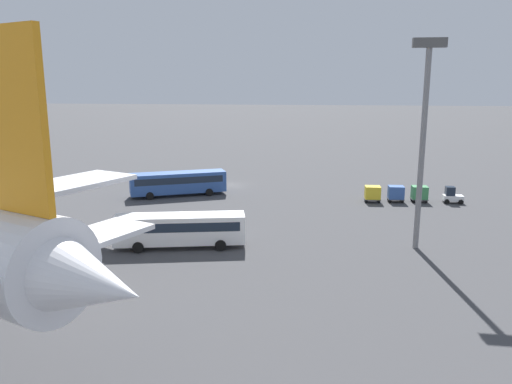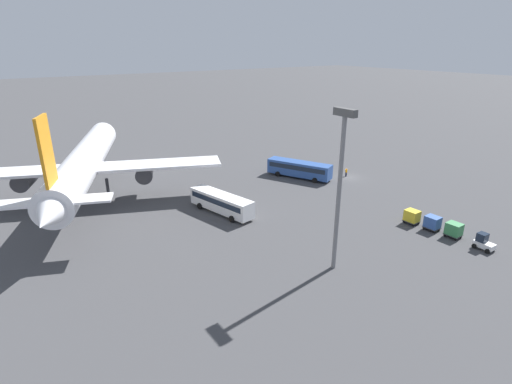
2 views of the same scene
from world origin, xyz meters
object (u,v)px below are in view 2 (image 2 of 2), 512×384
object	(u,v)px
cargo_cart_blue	(432,222)
cargo_cart_green	(454,229)
worker_person	(346,172)
airplane	(85,163)
shuttle_bus_near	(299,168)
baggage_tug	(484,242)
cargo_cart_yellow	(412,216)
shuttle_bus_far	(221,202)

from	to	relation	value
cargo_cart_blue	cargo_cart_green	bearing A→B (deg)	-173.05
worker_person	airplane	bearing A→B (deg)	70.92
shuttle_bus_near	cargo_cart_green	xyz separation A→B (m)	(-31.52, -0.60, -0.72)
baggage_tug	cargo_cart_green	xyz separation A→B (m)	(3.99, 0.06, 0.25)
baggage_tug	cargo_cart_yellow	xyz separation A→B (m)	(9.90, 0.92, 0.25)
shuttle_bus_far	baggage_tug	xyz separation A→B (m)	(-28.98, -21.79, -0.90)
cargo_cart_blue	cargo_cart_yellow	distance (m)	3.00
airplane	cargo_cart_yellow	size ratio (longest dim) A/B	23.66
shuttle_bus_far	cargo_cart_blue	world-z (taller)	shuttle_bus_far
cargo_cart_blue	shuttle_bus_near	bearing A→B (deg)	0.47
cargo_cart_green	cargo_cart_yellow	size ratio (longest dim) A/B	1.00
shuttle_bus_far	cargo_cart_blue	size ratio (longest dim) A/B	5.88
cargo_cart_yellow	baggage_tug	bearing A→B (deg)	-174.69
airplane	cargo_cart_blue	xyz separation A→B (m)	(-39.34, -36.93, -5.25)
cargo_cart_blue	cargo_cart_yellow	world-z (taller)	same
shuttle_bus_far	cargo_cart_yellow	size ratio (longest dim) A/B	5.88
cargo_cart_blue	airplane	bearing A→B (deg)	43.19
airplane	cargo_cart_green	distance (m)	56.63
baggage_tug	worker_person	size ratio (longest dim) A/B	1.39
airplane	worker_person	bearing A→B (deg)	-86.69
cargo_cart_green	cargo_cart_blue	bearing A→B (deg)	6.95
cargo_cart_green	cargo_cart_blue	xyz separation A→B (m)	(2.96, 0.36, 0.00)
shuttle_bus_near	baggage_tug	xyz separation A→B (m)	(-35.52, -0.65, -0.97)
worker_person	cargo_cart_green	distance (m)	27.83
shuttle_bus_near	worker_person	world-z (taller)	shuttle_bus_near
shuttle_bus_near	shuttle_bus_far	size ratio (longest dim) A/B	1.05
shuttle_bus_near	worker_person	bearing A→B (deg)	-145.52
shuttle_bus_far	baggage_tug	size ratio (longest dim) A/B	4.99
baggage_tug	cargo_cart_blue	xyz separation A→B (m)	(6.95, 0.42, 0.25)
shuttle_bus_near	shuttle_bus_far	distance (m)	22.13
shuttle_bus_near	cargo_cart_green	size ratio (longest dim) A/B	6.15
cargo_cart_yellow	shuttle_bus_far	bearing A→B (deg)	47.58
cargo_cart_blue	baggage_tug	bearing A→B (deg)	-176.56
worker_person	cargo_cart_blue	distance (m)	25.11
airplane	cargo_cart_green	bearing A→B (deg)	-116.21
airplane	shuttle_bus_near	xyz separation A→B (m)	(-10.77, -36.70, -4.54)
shuttle_bus_near	airplane	bearing A→B (deg)	48.35
baggage_tug	worker_person	distance (m)	31.68
shuttle_bus_near	cargo_cart_yellow	xyz separation A→B (m)	(-25.61, 0.27, -0.72)
airplane	shuttle_bus_far	xyz separation A→B (m)	(-17.31, -15.56, -4.60)
cargo_cart_yellow	shuttle_bus_near	bearing A→B (deg)	-0.60
shuttle_bus_near	worker_person	size ratio (longest dim) A/B	7.28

